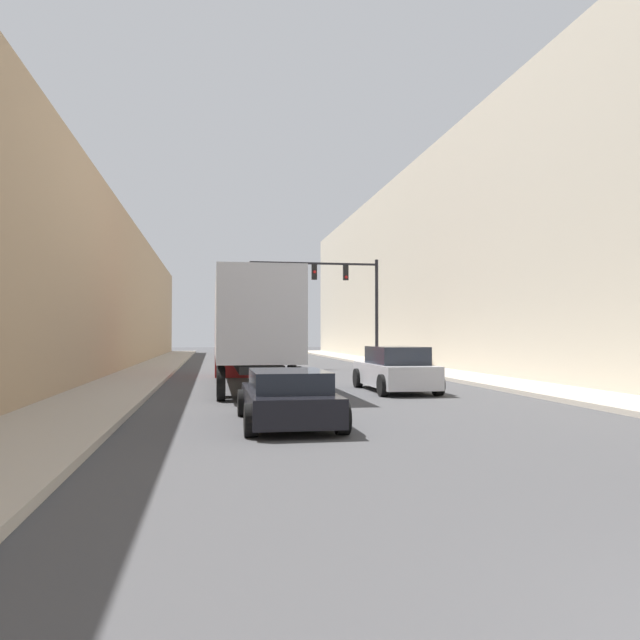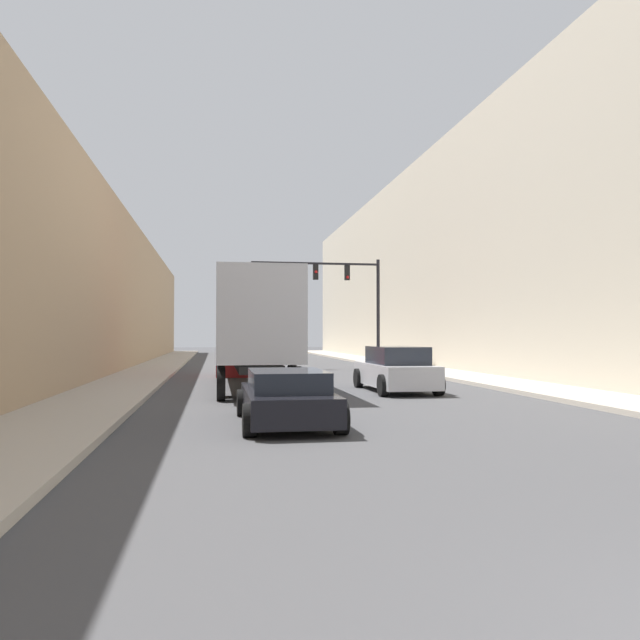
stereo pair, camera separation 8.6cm
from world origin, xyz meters
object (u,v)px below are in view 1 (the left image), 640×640
Objects in this scene: suv_car at (395,370)px; traffic_signal_gantry at (342,289)px; semi_truck at (249,327)px; sedan_car at (288,398)px.

suv_car is 0.62× the size of traffic_signal_gantry.
semi_truck is 13.77m from traffic_signal_gantry.
traffic_signal_gantry is at bearing 84.99° from suv_car.
traffic_signal_gantry is at bearing 75.28° from sedan_car.
suv_car is at bearing 57.85° from sedan_car.
semi_truck is 2.84× the size of suv_car.
suv_car is at bearing -33.95° from semi_truck.
semi_truck reaches higher than suv_car.
semi_truck is at bearing 91.28° from sedan_car.
semi_truck is 1.77× the size of traffic_signal_gantry.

